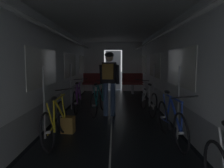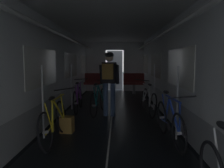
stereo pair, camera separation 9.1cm
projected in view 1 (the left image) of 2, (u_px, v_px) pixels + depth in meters
train_car_shell at (112, 53)px, 5.54m from camera, size 3.14×12.34×2.57m
bench_seat_far_left at (93, 81)px, 10.11m from camera, size 0.98×0.51×0.95m
bench_seat_far_right at (132, 81)px, 10.09m from camera, size 0.98×0.51×0.95m
bicycle_blue at (171, 121)px, 4.02m from camera, size 0.44×1.69×0.95m
bicycle_silver at (148, 100)px, 6.21m from camera, size 0.47×1.69×0.95m
bicycle_purple at (78, 98)px, 6.53m from camera, size 0.44×1.69×0.95m
bicycle_yellow at (56, 121)px, 4.05m from camera, size 0.44×1.69×0.96m
person_cyclist_aisle at (109, 77)px, 5.86m from camera, size 0.55×0.43×1.73m
bicycle_teal_in_aisle at (99, 100)px, 6.20m from camera, size 0.50×1.68×0.94m
backpack_on_floor at (68, 125)px, 4.56m from camera, size 0.28×0.23×0.34m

